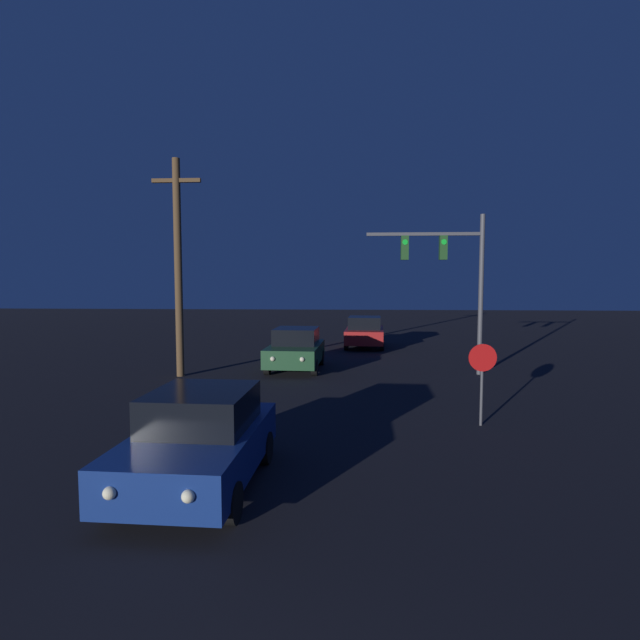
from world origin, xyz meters
TOP-DOWN VIEW (x-y plane):
  - car_near at (-1.76, 6.92)m, footprint 2.12×4.08m
  - car_mid at (-1.34, 18.37)m, footprint 2.15×4.09m
  - car_far at (1.61, 25.18)m, footprint 2.19×4.11m
  - traffic_signal_mast at (4.63, 17.72)m, footprint 4.39×0.30m
  - stop_sign at (4.05, 10.89)m, footprint 0.67×0.07m
  - utility_pole at (-5.48, 16.71)m, footprint 1.79×0.28m

SIDE VIEW (x-z plane):
  - car_near at x=-1.76m, z-range 0.00..1.65m
  - car_mid at x=-1.34m, z-range 0.00..1.65m
  - car_far at x=1.61m, z-range 0.00..1.65m
  - stop_sign at x=4.05m, z-range 0.39..2.41m
  - traffic_signal_mast at x=4.63m, z-range 0.99..7.01m
  - utility_pole at x=-5.48m, z-range 0.17..8.14m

